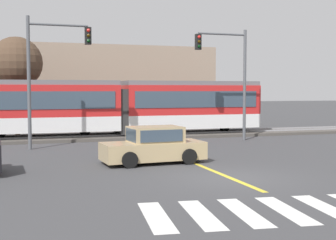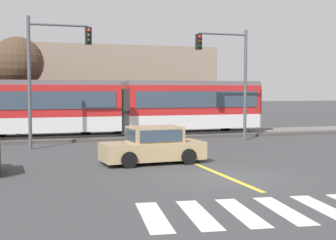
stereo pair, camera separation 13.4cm
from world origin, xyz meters
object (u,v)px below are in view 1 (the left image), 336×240
Objects in this scene: light_rail_tram at (121,105)px; bare_tree_west at (16,63)px; traffic_light_far_left at (49,63)px; sedan_crossing at (153,146)px; traffic_light_far_right at (229,68)px.

bare_tree_west reaches higher than light_rail_tram.
light_rail_tram is 2.74× the size of traffic_light_far_left.
traffic_light_far_right is at bearing 45.72° from sedan_crossing.
traffic_light_far_left reaches higher than sedan_crossing.
traffic_light_far_right is at bearing -31.52° from bare_tree_west.
traffic_light_far_left is (-3.73, 6.21, 3.70)m from sedan_crossing.
light_rail_tram is 7.69m from bare_tree_west.
sedan_crossing is (-0.93, -10.66, -1.35)m from light_rail_tram.
sedan_crossing is at bearing -69.46° from bare_tree_west.
light_rail_tram is 4.30× the size of sedan_crossing.
sedan_crossing is 10.23m from traffic_light_far_right.
traffic_light_far_left is 8.15m from bare_tree_west.
traffic_light_far_left is at bearing -176.52° from traffic_light_far_right.
traffic_light_far_left reaches higher than light_rail_tram.
bare_tree_west is (-6.25, 3.54, 2.75)m from light_rail_tram.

